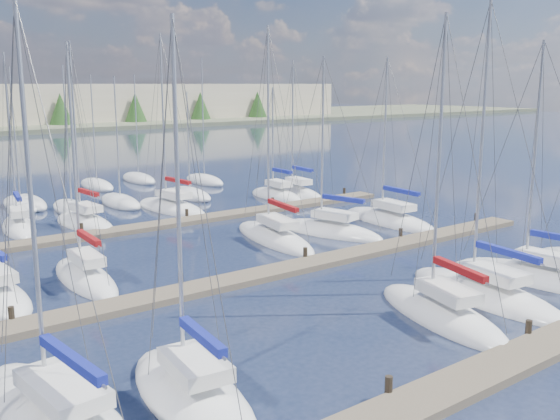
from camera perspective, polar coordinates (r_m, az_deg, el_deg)
ground at (r=72.71m, az=-22.42°, el=2.67°), size 400.00×400.00×0.00m
dock_near at (r=23.61m, az=18.36°, el=-13.91°), size 44.00×1.93×1.10m
dock_mid at (r=32.90m, az=-2.12°, el=-6.02°), size 44.00×1.93×1.10m
dock_far at (r=44.72m, az=-12.46°, el=-1.57°), size 44.00×1.93×1.10m
sailboat_q at (r=55.91m, az=-0.32°, el=1.31°), size 2.72×7.12×10.50m
sailboat_e at (r=31.61m, az=18.20°, el=-7.30°), size 4.11×9.51×14.46m
sailboat_r at (r=57.38m, az=1.50°, el=1.59°), size 2.88×7.92×12.85m
sailboat_c at (r=21.25m, az=-8.08°, el=-16.29°), size 3.65×7.88×12.82m
sailboat_k at (r=40.75m, az=-0.54°, el=-2.52°), size 4.10×9.84×14.35m
sailboat_i at (r=33.94m, az=-17.37°, el=-5.92°), size 2.55×7.83×12.82m
sailboat_l at (r=42.74m, az=4.56°, el=-1.91°), size 4.71×8.69×12.58m
sailboat_n at (r=47.31m, az=-22.76°, el=-1.44°), size 3.19×7.26×12.88m
sailboat_b at (r=20.82m, az=-19.58°, el=-17.53°), size 3.93×9.87×13.10m
sailboat_p at (r=51.27m, az=-9.92°, el=0.22°), size 3.70×8.95×14.66m
sailboat_d at (r=28.41m, az=14.51°, el=-9.20°), size 4.60×8.72×13.63m
sailboat_f at (r=35.04m, az=22.60°, el=-5.78°), size 3.50×9.25×12.89m
sailboat_m at (r=46.67m, az=9.94°, el=-0.91°), size 3.53×9.35×12.67m
sailboat_o at (r=47.22m, az=-17.44°, el=-1.10°), size 3.30×7.48×13.73m
distant_boats at (r=56.06m, az=-22.43°, el=0.58°), size 36.93×20.75×13.30m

